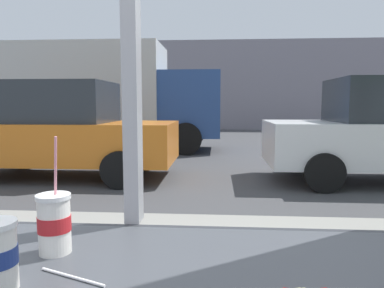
{
  "coord_description": "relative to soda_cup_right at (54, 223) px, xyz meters",
  "views": [
    {
      "loc": [
        0.28,
        -1.1,
        1.41
      ],
      "look_at": [
        0.05,
        2.2,
        1.04
      ],
      "focal_mm": 33.38,
      "sensor_mm": 36.0,
      "label": 1
    }
  ],
  "objects": [
    {
      "name": "building_facade_far",
      "position": [
        0.15,
        19.61,
        1.36
      ],
      "size": [
        28.0,
        1.2,
        4.9
      ],
      "primitive_type": "cube",
      "color": "gray",
      "rests_on": "ground"
    },
    {
      "name": "soda_cup_right",
      "position": [
        0.0,
        0.0,
        0.0
      ],
      "size": [
        0.09,
        0.09,
        0.32
      ],
      "color": "white",
      "rests_on": "window_counter"
    },
    {
      "name": "parked_car_orange",
      "position": [
        -2.55,
        5.7,
        -0.18
      ],
      "size": [
        4.22,
        1.89,
        1.83
      ],
      "color": "orange",
      "rests_on": "ground"
    },
    {
      "name": "box_truck",
      "position": [
        -2.93,
        9.95,
        0.61
      ],
      "size": [
        6.49,
        2.44,
        3.17
      ],
      "color": "beige",
      "rests_on": "ground"
    },
    {
      "name": "loose_straw",
      "position": [
        0.1,
        -0.14,
        -0.08
      ],
      "size": [
        0.18,
        0.08,
        0.01
      ],
      "primitive_type": "cylinder",
      "rotation": [
        0.0,
        1.57,
        -0.38
      ],
      "color": "white",
      "rests_on": "window_counter"
    },
    {
      "name": "sidewalk_strip",
      "position": [
        0.15,
        1.8,
        -1.04
      ],
      "size": [
        16.0,
        2.8,
        0.11
      ],
      "primitive_type": "cube",
      "color": "gray",
      "rests_on": "ground"
    },
    {
      "name": "ground_plane",
      "position": [
        0.15,
        8.2,
        -1.09
      ],
      "size": [
        60.0,
        60.0,
        0.0
      ],
      "primitive_type": "plane",
      "color": "#424244"
    }
  ]
}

